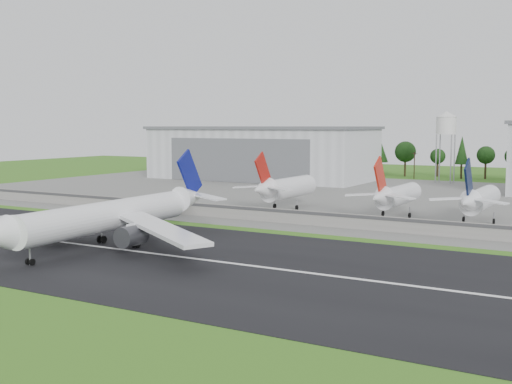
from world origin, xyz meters
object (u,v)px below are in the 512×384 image
Objects in this scene: parked_jet_navy at (478,200)px; parked_jet_red_a at (283,188)px; ground_vehicle at (37,237)px; parked_jet_red_b at (395,195)px; main_airliner at (105,223)px.

parked_jet_red_a is at bearing 179.95° from parked_jet_navy.
parked_jet_red_b reaches higher than ground_vehicle.
parked_jet_navy is at bearing -131.67° from main_airliner.
parked_jet_red_a is (3.54, 67.01, 1.35)m from main_airliner.
parked_jet_red_a is 31.85m from parked_jet_red_b.
main_airliner reaches higher than ground_vehicle.
parked_jet_red_a is (21.92, 67.55, 5.41)m from ground_vehicle.
main_airliner reaches higher than parked_jet_red_a.
ground_vehicle is 0.17× the size of parked_jet_red_a.
parked_jet_red_b is at bearing -0.12° from parked_jet_red_a.
parked_jet_navy is at bearing -0.05° from parked_jet_red_a.
parked_jet_red_b is (35.38, 66.94, 0.98)m from main_airliner.
main_airliner is 11.17× the size of ground_vehicle.
main_airliner is 1.89× the size of parked_jet_red_a.
ground_vehicle is 86.43m from parked_jet_red_b.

